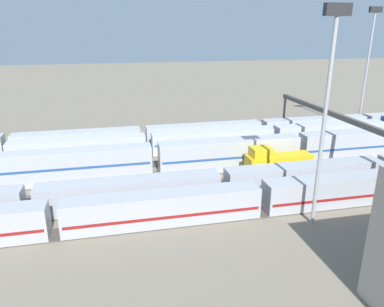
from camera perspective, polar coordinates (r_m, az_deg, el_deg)
The scene contains 17 objects.
ground_plane at distance 60.72m, azimuth 7.43°, elevation -2.33°, with size 400.00×400.00×0.00m, color #756B5B.
track_bed_0 at distance 74.16m, azimuth 3.54°, elevation 1.81°, with size 140.00×2.80×0.12m, color #3D3833.
track_bed_1 at distance 69.60m, azimuth 4.67°, elevation 0.62°, with size 140.00×2.80×0.12m, color #3D3833.
track_bed_2 at distance 65.11m, azimuth 5.96°, elevation -0.73°, with size 140.00×2.80×0.12m, color #3D3833.
track_bed_3 at distance 60.70m, azimuth 7.43°, elevation -2.28°, with size 140.00×2.80×0.12m, color #4C443D.
track_bed_4 at distance 56.38m, azimuth 9.15°, elevation -4.06°, with size 140.00×2.80×0.12m, color #4C443D.
track_bed_5 at distance 52.19m, azimuth 11.15°, elevation -6.14°, with size 140.00×2.80×0.12m, color #4C443D.
track_bed_6 at distance 48.15m, azimuth 13.51°, elevation -8.55°, with size 140.00×2.80×0.12m, color #4C443D.
train_on_track_1 at distance 71.78m, azimuth 10.96°, elevation 2.59°, with size 90.60×3.06×4.40m.
train_on_track_3 at distance 59.26m, azimuth 5.91°, elevation -0.12°, with size 119.80×3.06×5.00m.
train_on_track_4 at distance 57.19m, azimuth 13.05°, elevation -1.73°, with size 10.00×3.00×5.00m.
train_on_track_5 at distance 49.34m, azimuth 4.70°, elevation -4.83°, with size 95.60×3.00×3.80m.
train_on_track_0 at distance 73.05m, azimuth 1.90°, elevation 3.15°, with size 119.80×3.06×3.80m.
train_on_track_6 at distance 45.46m, azimuth 8.18°, elevation -7.11°, with size 139.00×3.06×4.40m.
light_mast_0 at distance 90.19m, azimuth 25.87°, elevation 13.87°, with size 2.80×0.70×26.13m.
light_mast_1 at distance 41.26m, azimuth 20.41°, elevation 9.16°, with size 2.80×0.70×24.19m.
signal_gantry at distance 65.52m, azimuth 20.93°, elevation 5.16°, with size 0.70×35.00×8.80m.
Camera 1 is at (19.91, 53.04, 21.85)m, focal length 34.25 mm.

